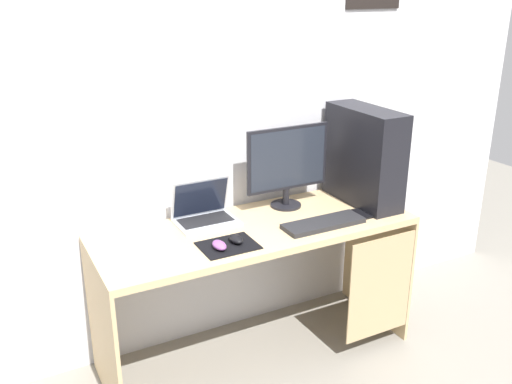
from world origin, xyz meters
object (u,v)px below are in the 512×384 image
(monitor, at_px, (287,164))
(pc_tower, at_px, (364,156))
(laptop, at_px, (204,213))
(cell_phone, at_px, (360,214))
(keyboard, at_px, (323,223))
(mouse_left, at_px, (236,239))
(mouse_right, at_px, (219,245))

(monitor, bearing_deg, pc_tower, -16.70)
(laptop, height_order, cell_phone, laptop)
(laptop, bearing_deg, keyboard, -32.59)
(pc_tower, xyz_separation_m, keyboard, (-0.37, -0.18, -0.25))
(pc_tower, xyz_separation_m, laptop, (-0.87, 0.14, -0.21))
(monitor, height_order, mouse_left, monitor)
(mouse_right, bearing_deg, keyboard, 0.51)
(pc_tower, relative_size, mouse_left, 5.40)
(laptop, bearing_deg, pc_tower, -9.02)
(monitor, relative_size, keyboard, 1.12)
(mouse_left, xyz_separation_m, cell_phone, (0.72, 0.00, -0.02))
(laptop, xyz_separation_m, mouse_right, (-0.06, -0.33, -0.02))
(pc_tower, height_order, cell_phone, pc_tower)
(laptop, height_order, mouse_left, laptop)
(monitor, height_order, mouse_right, monitor)
(mouse_left, relative_size, cell_phone, 0.74)
(mouse_right, height_order, cell_phone, mouse_right)
(monitor, distance_m, mouse_right, 0.65)
(pc_tower, height_order, mouse_right, pc_tower)
(monitor, xyz_separation_m, keyboard, (0.03, -0.30, -0.23))
(cell_phone, bearing_deg, mouse_right, -177.94)
(keyboard, bearing_deg, cell_phone, 5.60)
(monitor, relative_size, mouse_right, 4.90)
(monitor, distance_m, laptop, 0.51)
(pc_tower, distance_m, mouse_left, 0.89)
(monitor, distance_m, cell_phone, 0.46)
(keyboard, xyz_separation_m, cell_phone, (0.25, 0.02, -0.01))
(mouse_left, xyz_separation_m, mouse_right, (-0.09, -0.02, 0.00))
(cell_phone, bearing_deg, monitor, 134.97)
(pc_tower, bearing_deg, cell_phone, -128.53)
(pc_tower, xyz_separation_m, mouse_right, (-0.94, -0.19, -0.24))
(keyboard, bearing_deg, pc_tower, 26.05)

